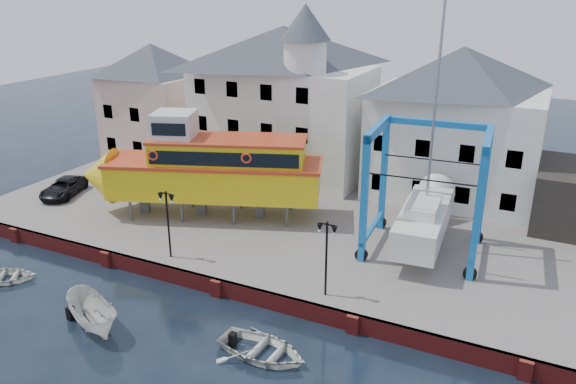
% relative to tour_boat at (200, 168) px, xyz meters
% --- Properties ---
extents(ground, '(140.00, 140.00, 0.00)m').
position_rel_tour_boat_xyz_m(ground, '(5.95, -7.48, -4.45)').
color(ground, black).
rests_on(ground, ground).
extents(hardstanding, '(44.00, 22.00, 1.00)m').
position_rel_tour_boat_xyz_m(hardstanding, '(5.95, 3.52, -3.95)').
color(hardstanding, slate).
rests_on(hardstanding, ground).
extents(quay_wall, '(44.00, 0.47, 1.00)m').
position_rel_tour_boat_xyz_m(quay_wall, '(5.95, -7.37, -3.95)').
color(quay_wall, maroon).
rests_on(quay_wall, ground).
extents(building_pink, '(8.00, 7.00, 10.30)m').
position_rel_tour_boat_xyz_m(building_pink, '(-12.05, 10.52, 1.69)').
color(building_pink, '#C5A694').
rests_on(building_pink, hardstanding).
extents(building_white_main, '(14.00, 8.30, 14.00)m').
position_rel_tour_boat_xyz_m(building_white_main, '(1.08, 10.91, 2.89)').
color(building_white_main, silver).
rests_on(building_white_main, hardstanding).
extents(building_white_right, '(12.00, 8.00, 11.20)m').
position_rel_tour_boat_xyz_m(building_white_right, '(14.95, 11.52, 2.14)').
color(building_white_right, silver).
rests_on(building_white_right, hardstanding).
extents(lamp_post_left, '(1.12, 0.32, 4.20)m').
position_rel_tour_boat_xyz_m(lamp_post_left, '(1.95, -6.28, -0.28)').
color(lamp_post_left, black).
rests_on(lamp_post_left, hardstanding).
extents(lamp_post_right, '(1.12, 0.32, 4.20)m').
position_rel_tour_boat_xyz_m(lamp_post_right, '(11.95, -6.28, -0.28)').
color(lamp_post_right, black).
rests_on(lamp_post_right, hardstanding).
extents(tour_boat, '(17.17, 9.54, 7.33)m').
position_rel_tour_boat_xyz_m(tour_boat, '(0.00, 0.00, 0.00)').
color(tour_boat, '#59595E').
rests_on(tour_boat, hardstanding).
extents(travel_lift, '(7.28, 9.95, 14.79)m').
position_rel_tour_boat_xyz_m(travel_lift, '(15.20, 1.87, -0.99)').
color(travel_lift, '#1154A6').
rests_on(travel_lift, hardstanding).
extents(van, '(3.45, 5.02, 1.27)m').
position_rel_tour_boat_xyz_m(van, '(-11.76, -1.46, -2.82)').
color(van, black).
rests_on(van, hardstanding).
extents(motorboat_a, '(4.91, 3.58, 1.78)m').
position_rel_tour_boat_xyz_m(motorboat_a, '(1.99, -12.78, -4.45)').
color(motorboat_a, silver).
rests_on(motorboat_a, ground).
extents(motorboat_b, '(4.70, 3.50, 0.93)m').
position_rel_tour_boat_xyz_m(motorboat_b, '(10.74, -11.08, -4.45)').
color(motorboat_b, silver).
rests_on(motorboat_b, ground).
extents(motorboat_d, '(4.46, 4.10, 0.75)m').
position_rel_tour_boat_xyz_m(motorboat_d, '(-6.24, -11.48, -4.45)').
color(motorboat_d, silver).
rests_on(motorboat_d, ground).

